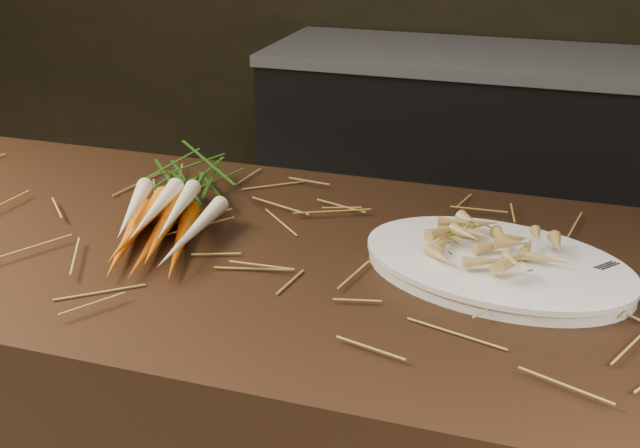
{
  "coord_description": "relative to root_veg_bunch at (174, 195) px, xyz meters",
  "views": [
    {
      "loc": [
        0.5,
        -0.72,
        1.42
      ],
      "look_at": [
        0.17,
        0.28,
        0.96
      ],
      "focal_mm": 45.0,
      "sensor_mm": 36.0,
      "label": 1
    }
  ],
  "objects": [
    {
      "name": "serving_platter",
      "position": [
        0.52,
        -0.04,
        -0.03
      ],
      "size": [
        0.43,
        0.34,
        0.02
      ],
      "primitive_type": null,
      "rotation": [
        0.0,
        0.0,
        -0.24
      ],
      "color": "white",
      "rests_on": "main_counter"
    },
    {
      "name": "straw_bedding",
      "position": [
        0.11,
        -0.06,
        -0.03
      ],
      "size": [
        1.4,
        0.6,
        0.02
      ],
      "primitive_type": null,
      "color": "olive",
      "rests_on": "main_counter"
    },
    {
      "name": "roasted_veg_heap",
      "position": [
        0.52,
        -0.04,
        0.0
      ],
      "size": [
        0.22,
        0.18,
        0.04
      ],
      "primitive_type": null,
      "rotation": [
        0.0,
        0.0,
        -0.24
      ],
      "color": "tan",
      "rests_on": "serving_platter"
    },
    {
      "name": "back_counter",
      "position": [
        0.41,
        1.82,
        -0.52
      ],
      "size": [
        1.82,
        0.62,
        0.84
      ],
      "color": "black",
      "rests_on": "ground"
    },
    {
      "name": "root_veg_bunch",
      "position": [
        0.0,
        0.0,
        0.0
      ],
      "size": [
        0.25,
        0.47,
        0.09
      ],
      "rotation": [
        0.0,
        0.0,
        0.24
      ],
      "color": "#D35002",
      "rests_on": "main_counter"
    },
    {
      "name": "serving_fork",
      "position": [
        0.65,
        -0.09,
        -0.02
      ],
      "size": [
        0.1,
        0.12,
        0.0
      ],
      "primitive_type": "cube",
      "rotation": [
        0.0,
        0.0,
        -0.69
      ],
      "color": "silver",
      "rests_on": "serving_platter"
    }
  ]
}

